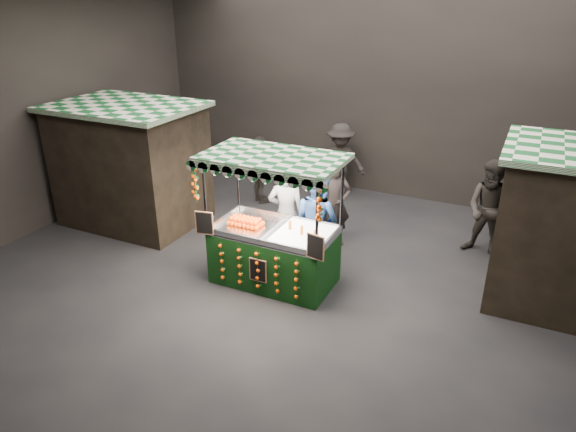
% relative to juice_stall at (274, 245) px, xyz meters
% --- Properties ---
extents(ground, '(12.00, 12.00, 0.00)m').
position_rel_juice_stall_xyz_m(ground, '(0.43, 0.06, -0.72)').
color(ground, black).
rests_on(ground, ground).
extents(market_hall, '(12.10, 10.10, 5.05)m').
position_rel_juice_stall_xyz_m(market_hall, '(0.43, 0.06, 2.66)').
color(market_hall, black).
rests_on(market_hall, ground).
extents(neighbour_stall_left, '(3.00, 2.20, 2.60)m').
position_rel_juice_stall_xyz_m(neighbour_stall_left, '(-3.97, 1.06, 0.59)').
color(neighbour_stall_left, black).
rests_on(neighbour_stall_left, ground).
extents(juice_stall, '(2.40, 1.41, 2.33)m').
position_rel_juice_stall_xyz_m(juice_stall, '(0.00, 0.00, 0.00)').
color(juice_stall, black).
rests_on(juice_stall, ground).
extents(vendor_grey, '(0.78, 0.62, 1.87)m').
position_rel_juice_stall_xyz_m(vendor_grey, '(-0.18, 0.87, 0.22)').
color(vendor_grey, gray).
rests_on(vendor_grey, ground).
extents(vendor_blue, '(1.09, 0.97, 1.85)m').
position_rel_juice_stall_xyz_m(vendor_blue, '(0.44, 0.87, 0.21)').
color(vendor_blue, '#294985').
rests_on(vendor_blue, ground).
extents(shopper_0, '(0.76, 0.70, 1.74)m').
position_rel_juice_stall_xyz_m(shopper_0, '(0.41, 1.86, 0.15)').
color(shopper_0, black).
rests_on(shopper_0, ground).
extents(shopper_1, '(1.09, 0.94, 1.92)m').
position_rel_juice_stall_xyz_m(shopper_1, '(3.23, 2.66, 0.24)').
color(shopper_1, '#2B2723').
rests_on(shopper_1, ground).
extents(shopper_2, '(1.01, 0.87, 1.63)m').
position_rel_juice_stall_xyz_m(shopper_2, '(-1.99, 3.18, 0.09)').
color(shopper_2, '#2A2622').
rests_on(shopper_2, ground).
extents(shopper_3, '(1.39, 1.16, 1.86)m').
position_rel_juice_stall_xyz_m(shopper_3, '(-0.38, 4.25, 0.21)').
color(shopper_3, black).
rests_on(shopper_3, ground).
extents(shopper_4, '(0.84, 0.67, 1.51)m').
position_rel_juice_stall_xyz_m(shopper_4, '(-4.07, 2.72, 0.04)').
color(shopper_4, black).
rests_on(shopper_4, ground).
extents(shopper_5, '(1.08, 1.83, 1.88)m').
position_rel_juice_stall_xyz_m(shopper_5, '(3.86, 3.71, 0.22)').
color(shopper_5, '#2C2623').
rests_on(shopper_5, ground).
extents(shopper_6, '(0.42, 0.59, 1.52)m').
position_rel_juice_stall_xyz_m(shopper_6, '(-0.57, 4.66, 0.04)').
color(shopper_6, black).
rests_on(shopper_6, ground).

